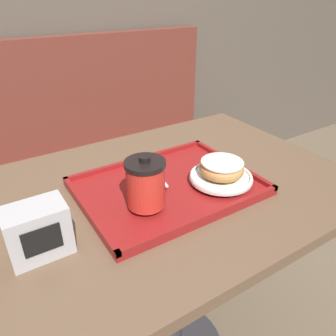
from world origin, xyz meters
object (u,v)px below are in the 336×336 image
(spoon, at_px, (152,167))
(napkin_dispenser, at_px, (38,231))
(donut_chocolate_glazed, at_px, (222,168))
(coffee_cup_front, at_px, (146,183))

(spoon, relative_size, napkin_dispenser, 1.26)
(spoon, xyz_separation_m, napkin_dispenser, (-0.33, -0.14, 0.02))
(donut_chocolate_glazed, bearing_deg, napkin_dispenser, 179.58)
(coffee_cup_front, bearing_deg, napkin_dispenser, -179.39)
(donut_chocolate_glazed, relative_size, napkin_dispenser, 0.98)
(coffee_cup_front, relative_size, napkin_dispenser, 1.06)
(donut_chocolate_glazed, bearing_deg, spoon, 130.26)
(coffee_cup_front, distance_m, spoon, 0.17)
(donut_chocolate_glazed, relative_size, spoon, 0.78)
(napkin_dispenser, bearing_deg, spoon, 22.96)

